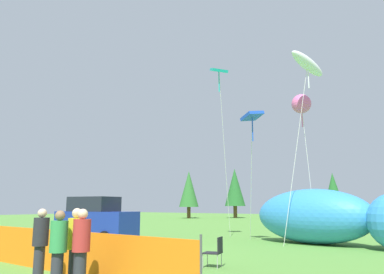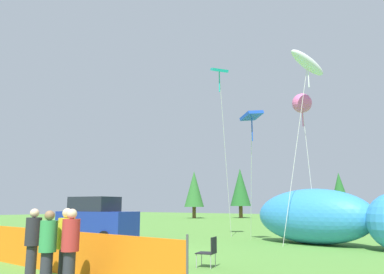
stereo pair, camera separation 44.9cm
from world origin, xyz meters
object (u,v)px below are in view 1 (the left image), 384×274
at_px(spectator_in_red_shirt, 81,246).
at_px(kite_pink_octopus, 301,104).
at_px(spectator_in_grey_shirt, 75,243).
at_px(spectator_in_white_shirt, 40,241).
at_px(kite_white_ghost, 308,64).
at_px(kite_teal_diamond, 219,74).
at_px(inflatable_cat, 328,219).
at_px(folding_chair, 216,250).
at_px(kite_blue_box, 252,118).
at_px(parked_car, 96,220).
at_px(spectator_in_green_shirt, 58,247).

relative_size(spectator_in_red_shirt, kite_pink_octopus, 0.22).
bearing_deg(spectator_in_grey_shirt, spectator_in_white_shirt, -177.51).
distance_m(spectator_in_grey_shirt, kite_white_ghost, 15.11).
bearing_deg(kite_teal_diamond, spectator_in_grey_shirt, -72.87).
height_order(spectator_in_red_shirt, spectator_in_white_shirt, spectator_in_red_shirt).
bearing_deg(inflatable_cat, folding_chair, -84.67).
relative_size(inflatable_cat, kite_teal_diamond, 0.83).
relative_size(folding_chair, spectator_in_grey_shirt, 0.50).
bearing_deg(kite_blue_box, inflatable_cat, 25.55).
xyz_separation_m(parked_car, inflatable_cat, (10.10, 5.37, 0.11)).
bearing_deg(inflatable_cat, kite_teal_diamond, -163.82).
relative_size(spectator_in_red_shirt, kite_blue_box, 0.27).
relative_size(kite_teal_diamond, kite_pink_octopus, 1.26).
bearing_deg(spectator_in_grey_shirt, kite_blue_box, 96.04).
bearing_deg(spectator_in_green_shirt, folding_chair, 77.92).
distance_m(spectator_in_red_shirt, kite_pink_octopus, 15.53).
height_order(folding_chair, spectator_in_grey_shirt, spectator_in_grey_shirt).
distance_m(folding_chair, spectator_in_red_shirt, 4.49).
height_order(inflatable_cat, spectator_in_grey_shirt, inflatable_cat).
distance_m(parked_car, kite_white_ghost, 13.53).
height_order(parked_car, spectator_in_green_shirt, parked_car).
bearing_deg(spectator_in_grey_shirt, spectator_in_red_shirt, -22.74).
height_order(spectator_in_grey_shirt, spectator_in_white_shirt, spectator_in_grey_shirt).
distance_m(spectator_in_red_shirt, kite_teal_diamond, 15.43).
bearing_deg(spectator_in_white_shirt, spectator_in_red_shirt, -4.49).
bearing_deg(kite_teal_diamond, spectator_in_white_shirt, -78.93).
xyz_separation_m(spectator_in_red_shirt, kite_blue_box, (-1.66, 11.33, 5.21)).
height_order(folding_chair, kite_pink_octopus, kite_pink_octopus).
relative_size(spectator_in_green_shirt, kite_white_ghost, 0.18).
xyz_separation_m(kite_white_ghost, kite_pink_octopus, (-0.89, 1.24, -1.70)).
bearing_deg(spectator_in_red_shirt, spectator_in_green_shirt, -145.64).
xyz_separation_m(spectator_in_grey_shirt, kite_teal_diamond, (-3.71, 12.05, 8.38)).
relative_size(folding_chair, spectator_in_red_shirt, 0.51).
bearing_deg(parked_car, spectator_in_green_shirt, -52.13).
relative_size(parked_car, kite_blue_box, 0.68).
bearing_deg(kite_white_ghost, spectator_in_grey_shirt, -95.66).
height_order(spectator_in_red_shirt, kite_teal_diamond, kite_teal_diamond).
xyz_separation_m(inflatable_cat, spectator_in_grey_shirt, (-1.86, -12.58, -0.24)).
xyz_separation_m(spectator_in_red_shirt, spectator_in_white_shirt, (-1.83, 0.14, -0.00)).
bearing_deg(kite_blue_box, spectator_in_green_shirt, -83.91).
bearing_deg(kite_blue_box, kite_white_ghost, 33.50).
relative_size(folding_chair, spectator_in_green_shirt, 0.52).
bearing_deg(kite_white_ghost, kite_blue_box, -146.50).
xyz_separation_m(kite_blue_box, kite_pink_octopus, (1.54, 2.86, 1.11)).
bearing_deg(kite_pink_octopus, kite_white_ghost, -54.29).
distance_m(spectator_in_red_shirt, spectator_in_grey_shirt, 0.52).
relative_size(parked_car, spectator_in_red_shirt, 2.54).
height_order(spectator_in_green_shirt, kite_white_ghost, kite_white_ghost).
relative_size(parked_car, kite_white_ghost, 0.46).
height_order(parked_car, inflatable_cat, inflatable_cat).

